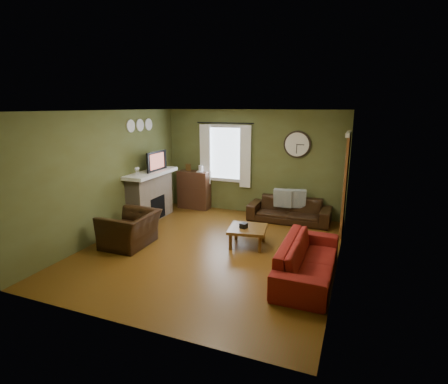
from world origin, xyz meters
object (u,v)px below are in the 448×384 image
at_px(armchair, 130,229).
at_px(coffee_table, 248,237).
at_px(bookshelf, 194,190).
at_px(sofa_red, 308,259).
at_px(sofa_brown, 289,210).

bearing_deg(armchair, coffee_table, 110.02).
bearing_deg(bookshelf, sofa_red, -39.77).
xyz_separation_m(bookshelf, sofa_red, (3.43, -2.85, -0.20)).
bearing_deg(sofa_brown, coffee_table, -104.33).
bearing_deg(armchair, sofa_brown, 134.17).
distance_m(bookshelf, armchair, 2.81).
height_order(sofa_brown, sofa_red, sofa_red).
bearing_deg(armchair, sofa_red, 88.33).
bearing_deg(sofa_brown, bookshelf, 175.74).
distance_m(sofa_red, coffee_table, 1.56).
bearing_deg(bookshelf, armchair, -90.20).
height_order(bookshelf, sofa_brown, bookshelf).
bearing_deg(bookshelf, sofa_brown, -4.26).
height_order(sofa_brown, armchair, armchair).
xyz_separation_m(bookshelf, sofa_brown, (2.60, -0.19, -0.22)).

